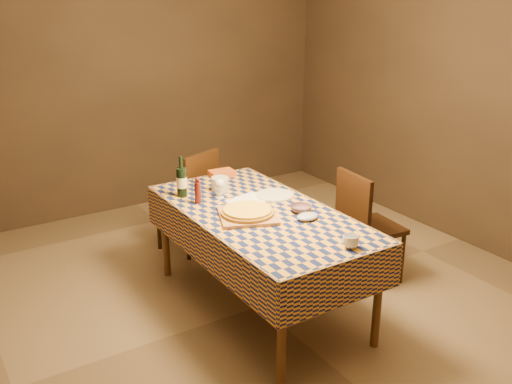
% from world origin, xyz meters
% --- Properties ---
extents(room, '(5.00, 5.10, 2.70)m').
position_xyz_m(room, '(0.00, 0.00, 1.35)').
color(room, brown).
rests_on(room, ground).
extents(dining_table, '(0.94, 1.84, 0.77)m').
position_xyz_m(dining_table, '(0.00, 0.00, 0.69)').
color(dining_table, brown).
rests_on(dining_table, ground).
extents(cutting_board, '(0.50, 0.50, 0.02)m').
position_xyz_m(cutting_board, '(-0.13, -0.04, 0.78)').
color(cutting_board, '#9E704A').
rests_on(cutting_board, dining_table).
extents(pizza, '(0.48, 0.48, 0.04)m').
position_xyz_m(pizza, '(-0.13, -0.04, 0.81)').
color(pizza, '#996519').
rests_on(pizza, cutting_board).
extents(pepper_mill, '(0.06, 0.06, 0.20)m').
position_xyz_m(pepper_mill, '(-0.29, 0.38, 0.86)').
color(pepper_mill, '#511512').
rests_on(pepper_mill, dining_table).
extents(bowl, '(0.18, 0.18, 0.05)m').
position_xyz_m(bowl, '(0.24, -0.16, 0.79)').
color(bowl, '#674956').
rests_on(bowl, dining_table).
extents(wine_glass, '(0.08, 0.08, 0.15)m').
position_xyz_m(wine_glass, '(-0.11, 0.39, 0.88)').
color(wine_glass, silver).
rests_on(wine_glass, dining_table).
extents(wine_bottle, '(0.09, 0.09, 0.31)m').
position_xyz_m(wine_bottle, '(-0.33, 0.57, 0.89)').
color(wine_bottle, black).
rests_on(wine_bottle, dining_table).
extents(deli_tub, '(0.15, 0.15, 0.11)m').
position_xyz_m(deli_tub, '(-0.03, 0.52, 0.83)').
color(deli_tub, silver).
rests_on(deli_tub, dining_table).
extents(takeout_container, '(0.21, 0.16, 0.05)m').
position_xyz_m(takeout_container, '(0.15, 0.83, 0.80)').
color(takeout_container, '#BE5419').
rests_on(takeout_container, dining_table).
extents(white_plate, '(0.29, 0.29, 0.02)m').
position_xyz_m(white_plate, '(0.26, 0.20, 0.78)').
color(white_plate, silver).
rests_on(white_plate, dining_table).
extents(tumbler, '(0.11, 0.11, 0.08)m').
position_xyz_m(tumbler, '(0.15, -0.79, 0.81)').
color(tumbler, silver).
rests_on(tumbler, dining_table).
extents(flour_patch, '(0.34, 0.29, 0.00)m').
position_xyz_m(flour_patch, '(0.05, 0.23, 0.77)').
color(flour_patch, white).
rests_on(flour_patch, dining_table).
extents(flour_bag, '(0.17, 0.14, 0.05)m').
position_xyz_m(flour_bag, '(0.19, -0.30, 0.79)').
color(flour_bag, '#ACB9DC').
rests_on(flour_bag, dining_table).
extents(chair_far, '(0.55, 0.55, 0.93)m').
position_xyz_m(chair_far, '(0.03, 1.15, 0.52)').
color(chair_far, black).
rests_on(chair_far, ground).
extents(chair_right, '(0.46, 0.46, 0.93)m').
position_xyz_m(chair_right, '(0.91, -0.10, 0.52)').
color(chair_right, black).
rests_on(chair_right, ground).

